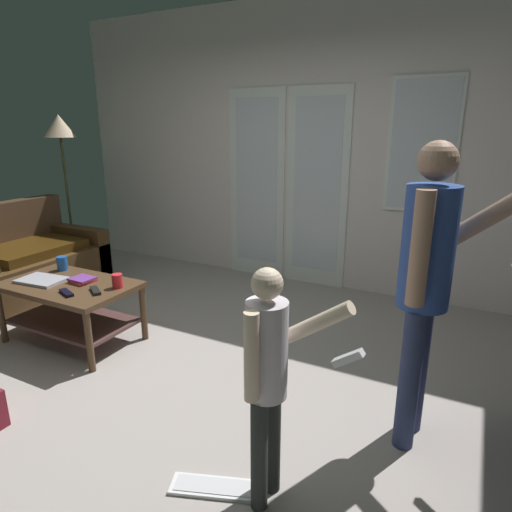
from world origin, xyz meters
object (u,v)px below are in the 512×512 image
dvd_remote_slim (66,293)px  book_stack (82,280)px  floor_lamp (60,136)px  person_adult (428,273)px  tv_remote_black (95,291)px  loose_keyboard (216,487)px  coffee_table (71,299)px  person_child (269,369)px  laptop_closed (42,280)px  cup_near_edge (62,263)px  cup_by_laptop (117,281)px

dvd_remote_slim → book_stack: 0.26m
floor_lamp → person_adult: bearing=-17.8°
tv_remote_black → loose_keyboard: bearing=6.5°
person_adult → coffee_table: bearing=-179.1°
person_child → dvd_remote_slim: (-1.88, 0.53, -0.18)m
laptop_closed → dvd_remote_slim: bearing=-20.4°
laptop_closed → cup_near_edge: cup_near_edge is taller
dvd_remote_slim → book_stack: book_stack is taller
laptop_closed → book_stack: size_ratio=1.92×
person_adult → tv_remote_black: (-2.24, -0.08, -0.46)m
person_child → cup_near_edge: 2.54m
coffee_table → cup_near_edge: bearing=146.4°
person_child → floor_lamp: (-3.60, 2.06, 0.88)m
cup_by_laptop → tv_remote_black: (-0.08, -0.14, -0.04)m
coffee_table → floor_lamp: floor_lamp is taller
floor_lamp → coffee_table: bearing=-41.4°
person_adult → person_child: (-0.51, -0.74, -0.28)m
coffee_table → loose_keyboard: (1.82, -0.77, -0.34)m
cup_by_laptop → dvd_remote_slim: cup_by_laptop is taller
cup_by_laptop → loose_keyboard: bearing=-31.7°
cup_near_edge → person_child: bearing=-21.0°
person_child → floor_lamp: size_ratio=0.63×
tv_remote_black → dvd_remote_slim: size_ratio=1.00×
laptop_closed → dvd_remote_slim: (0.40, -0.10, 0.00)m
cup_near_edge → laptop_closed: bearing=-72.2°
coffee_table → cup_near_edge: (-0.31, 0.21, 0.19)m
person_adult → floor_lamp: size_ratio=0.90×
loose_keyboard → dvd_remote_slim: 1.81m
person_child → loose_keyboard: (-0.24, -0.07, -0.66)m
person_adult → laptop_closed: 2.83m
book_stack → cup_by_laptop: bearing=5.7°
loose_keyboard → laptop_closed: (-2.04, 0.70, 0.49)m
loose_keyboard → cup_by_laptop: 1.74m
loose_keyboard → dvd_remote_slim: bearing=160.0°
dvd_remote_slim → loose_keyboard: bearing=1.3°
loose_keyboard → tv_remote_black: (-1.49, 0.73, 0.49)m
person_child → dvd_remote_slim: person_child is taller
person_child → book_stack: person_child is taller
floor_lamp → tv_remote_black: floor_lamp is taller
person_child → book_stack: bearing=158.8°
person_child → laptop_closed: size_ratio=3.17×
person_adult → dvd_remote_slim: (-2.39, -0.21, -0.46)m
tv_remote_black → book_stack: bearing=-170.8°
floor_lamp → cup_near_edge: 1.96m
laptop_closed → cup_near_edge: 0.29m
cup_by_laptop → tv_remote_black: 0.17m
dvd_remote_slim → cup_near_edge: bearing=163.7°
person_child → loose_keyboard: size_ratio=2.45×
laptop_closed → tv_remote_black: (0.55, 0.02, 0.00)m
coffee_table → person_adult: size_ratio=0.65×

